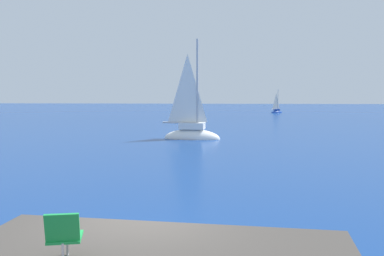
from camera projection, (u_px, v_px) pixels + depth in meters
sailboat_near at (192, 133)px, 29.64m from camera, size 3.99×1.88×7.26m
sailboat_far at (277, 111)px, 58.29m from camera, size 1.82×1.46×3.38m
beach_chair at (64, 234)px, 6.39m from camera, size 0.59×0.68×0.80m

